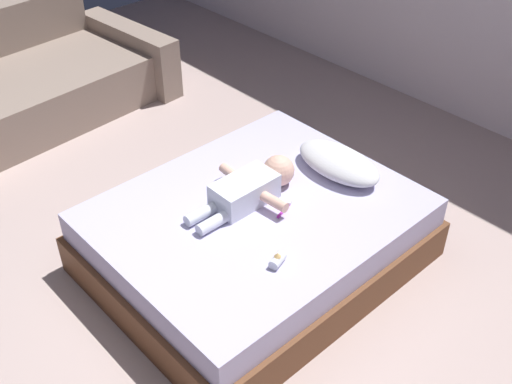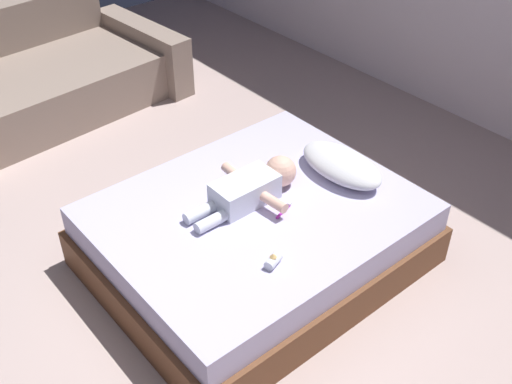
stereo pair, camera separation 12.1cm
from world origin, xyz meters
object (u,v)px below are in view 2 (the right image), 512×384
(couch, at_px, (45,79))
(baby_bottle, at_px, (273,260))
(bed, at_px, (256,236))
(pillow, at_px, (341,165))
(toy_block, at_px, (222,190))
(baby, at_px, (253,187))
(toothbrush, at_px, (284,210))

(couch, bearing_deg, baby_bottle, -2.23)
(bed, bearing_deg, pillow, 81.73)
(toy_block, distance_m, baby_bottle, 0.62)
(pillow, height_order, toy_block, pillow)
(bed, bearing_deg, toy_block, -160.35)
(baby, bearing_deg, toy_block, -138.98)
(bed, distance_m, baby_bottle, 0.51)
(pillow, bearing_deg, toothbrush, -84.74)
(toothbrush, height_order, baby_bottle, baby_bottle)
(couch, relative_size, baby_bottle, 19.27)
(bed, relative_size, pillow, 3.10)
(pillow, relative_size, couch, 0.27)
(pillow, distance_m, couch, 2.66)
(baby_bottle, bearing_deg, toy_block, 165.78)
(bed, height_order, toy_block, toy_block)
(toothbrush, relative_size, toy_block, 1.74)
(toothbrush, distance_m, toy_block, 0.37)
(couch, bearing_deg, toy_block, 0.99)
(bed, xyz_separation_m, baby, (-0.07, 0.04, 0.28))
(bed, bearing_deg, couch, -177.42)
(bed, xyz_separation_m, couch, (-2.48, -0.11, 0.05))
(toothbrush, relative_size, couch, 0.07)
(pillow, height_order, toothbrush, pillow)
(baby_bottle, bearing_deg, pillow, 111.56)
(couch, bearing_deg, toothbrush, 4.46)
(toothbrush, bearing_deg, pillow, 95.26)
(toothbrush, bearing_deg, baby, -165.93)
(pillow, relative_size, toothbrush, 3.85)
(bed, xyz_separation_m, baby_bottle, (0.40, -0.22, 0.24))
(toothbrush, bearing_deg, bed, -144.19)
(bed, relative_size, couch, 0.84)
(toothbrush, relative_size, baby_bottle, 1.36)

